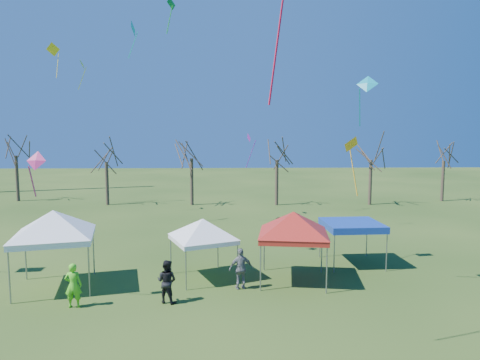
# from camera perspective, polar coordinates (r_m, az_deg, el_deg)

# --- Properties ---
(ground) EXTENTS (140.00, 140.00, 0.00)m
(ground) POSITION_cam_1_polar(r_m,az_deg,el_deg) (19.13, -5.21, -15.49)
(ground) COLOR #264114
(ground) RESTS_ON ground
(tree_0) EXTENTS (3.83, 3.83, 8.44)m
(tree_0) POSITION_cam_1_polar(r_m,az_deg,el_deg) (50.20, -27.81, 4.85)
(tree_0) COLOR #3D2D21
(tree_0) RESTS_ON ground
(tree_1) EXTENTS (3.42, 3.42, 7.54)m
(tree_1) POSITION_cam_1_polar(r_m,az_deg,el_deg) (44.05, -17.46, 4.28)
(tree_1) COLOR #3D2D21
(tree_1) RESTS_ON ground
(tree_2) EXTENTS (3.71, 3.71, 8.18)m
(tree_2) POSITION_cam_1_polar(r_m,az_deg,el_deg) (42.27, -6.51, 5.13)
(tree_2) COLOR #3D2D21
(tree_2) RESTS_ON ground
(tree_3) EXTENTS (3.59, 3.59, 7.91)m
(tree_3) POSITION_cam_1_polar(r_m,az_deg,el_deg) (42.08, 4.97, 4.86)
(tree_3) COLOR #3D2D21
(tree_3) RESTS_ON ground
(tree_4) EXTENTS (3.58, 3.58, 7.89)m
(tree_4) POSITION_cam_1_polar(r_m,az_deg,el_deg) (44.10, 17.14, 4.64)
(tree_4) COLOR #3D2D21
(tree_4) RESTS_ON ground
(tree_5) EXTENTS (3.39, 3.39, 7.46)m
(tree_5) POSITION_cam_1_polar(r_m,az_deg,el_deg) (49.30, 25.61, 4.06)
(tree_5) COLOR #3D2D21
(tree_5) RESTS_ON ground
(tent_white_west) EXTENTS (4.60, 4.60, 4.17)m
(tent_white_west) POSITION_cam_1_polar(r_m,az_deg,el_deg) (21.18, -23.64, -4.37)
(tent_white_west) COLOR gray
(tent_white_west) RESTS_ON ground
(tent_white_mid) EXTENTS (3.58, 3.58, 3.41)m
(tent_white_mid) POSITION_cam_1_polar(r_m,az_deg,el_deg) (20.93, -4.97, -5.70)
(tent_white_mid) COLOR gray
(tent_white_mid) RESTS_ON ground
(tent_red) EXTENTS (4.39, 4.39, 3.91)m
(tent_red) POSITION_cam_1_polar(r_m,az_deg,el_deg) (20.48, 7.16, -4.83)
(tent_red) COLOR gray
(tent_red) RESTS_ON ground
(tent_blue) EXTENTS (3.08, 3.08, 2.32)m
(tent_blue) POSITION_cam_1_polar(r_m,az_deg,el_deg) (23.95, 14.71, -5.88)
(tent_blue) COLOR gray
(tent_blue) RESTS_ON ground
(person_dark) EXTENTS (1.07, 0.95, 1.82)m
(person_dark) POSITION_cam_1_polar(r_m,az_deg,el_deg) (18.63, -9.74, -13.17)
(person_dark) COLOR black
(person_dark) RESTS_ON ground
(person_green) EXTENTS (0.71, 0.51, 1.84)m
(person_green) POSITION_cam_1_polar(r_m,az_deg,el_deg) (19.15, -21.34, -12.94)
(person_green) COLOR #52D221
(person_green) RESTS_ON ground
(person_grey) EXTENTS (1.18, 0.67, 1.89)m
(person_grey) POSITION_cam_1_polar(r_m,az_deg,el_deg) (19.86, 0.13, -11.73)
(person_grey) COLOR slate
(person_grey) RESTS_ON ground
(kite_1) EXTENTS (0.86, 0.48, 1.88)m
(kite_1) POSITION_cam_1_polar(r_m,az_deg,el_deg) (18.82, -25.58, 2.24)
(kite_1) COLOR #DA3077
(kite_1) RESTS_ON ground
(kite_11) EXTENTS (0.75, 1.25, 2.77)m
(kite_11) POSITION_cam_1_polar(r_m,az_deg,el_deg) (33.32, -13.98, 18.99)
(kite_11) COLOR #0DCEAD
(kite_11) RESTS_ON ground
(kite_2) EXTENTS (1.36, 0.71, 3.32)m
(kite_2) POSITION_cam_1_polar(r_m,az_deg,el_deg) (45.49, -23.64, 15.65)
(kite_2) COLOR yellow
(kite_2) RESTS_ON ground
(kite_27) EXTENTS (1.05, 0.88, 2.18)m
(kite_27) POSITION_cam_1_polar(r_m,az_deg,el_deg) (19.28, 16.58, 12.11)
(kite_27) COLOR #0B93AB
(kite_27) RESTS_ON ground
(kite_24) EXTENTS (0.76, 0.97, 2.54)m
(kite_24) POSITION_cam_1_polar(r_m,az_deg,el_deg) (32.18, -9.12, 22.15)
(kite_24) COLOR #179721
(kite_24) RESTS_ON ground
(kite_17) EXTENTS (1.28, 1.17, 3.27)m
(kite_17) POSITION_cam_1_polar(r_m,az_deg,el_deg) (23.57, 14.56, 4.54)
(kite_17) COLOR #FFAE1A
(kite_17) RESTS_ON ground
(kite_13) EXTENTS (0.75, 1.09, 2.64)m
(kite_13) POSITION_cam_1_polar(r_m,az_deg,el_deg) (39.58, -20.27, 14.22)
(kite_13) COLOR #D5E418
(kite_13) RESTS_ON ground
(kite_22) EXTENTS (0.88, 1.00, 2.92)m
(kite_22) POSITION_cam_1_polar(r_m,az_deg,el_deg) (36.11, 1.25, 5.51)
(kite_22) COLOR purple
(kite_22) RESTS_ON ground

